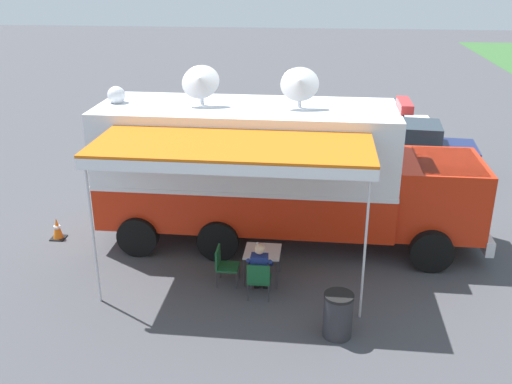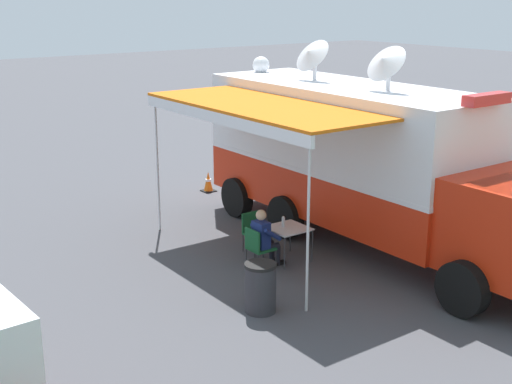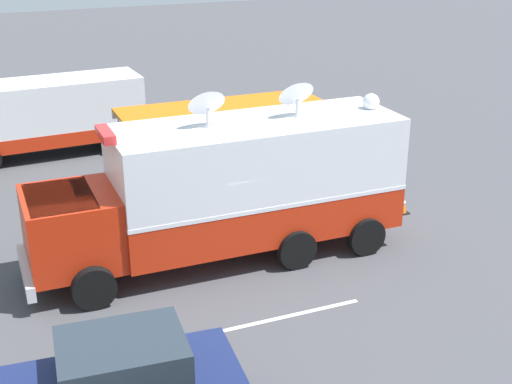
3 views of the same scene
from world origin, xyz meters
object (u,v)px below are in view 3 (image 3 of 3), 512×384
Objects in this scene: water_bottle at (211,195)px; traffic_cone at (403,204)px; seated_responder at (201,195)px; folding_table at (208,201)px; command_truck at (229,185)px; folding_chair_at_table at (200,197)px; folding_chair_beside_table at (233,199)px; trash_bin at (136,193)px; support_truck at (54,116)px.

water_bottle reaches higher than traffic_cone.
folding_table is at bearing 179.77° from seated_responder.
traffic_cone is (0.52, -5.64, -1.67)m from command_truck.
water_bottle is at bearing -172.39° from folding_chair_at_table.
traffic_cone is (-1.78, -4.63, -0.23)m from folding_chair_beside_table.
folding_table is at bearing 109.15° from water_bottle.
trash_bin is at bearing 63.89° from traffic_cone.
folding_chair_beside_table is 0.70× the size of seated_responder.
trash_bin is 1.57× the size of traffic_cone.
folding_chair_at_table is 0.96× the size of trash_bin.
support_truck reaches higher than folding_table.
traffic_cone is (-2.15, -5.48, -0.37)m from seated_responder.
water_bottle is 0.26× the size of folding_chair_beside_table.
folding_table reaches higher than traffic_cone.
folding_chair_at_table is at bearing 7.61° from water_bottle.
folding_chair_at_table is (0.80, -0.00, -0.16)m from folding_table.
trash_bin is 7.91m from traffic_cone.
support_truck is at bearing 21.17° from water_bottle.
seated_responder is at bearing 179.33° from folding_chair_at_table.
water_bottle is (0.04, -0.11, 0.16)m from folding_table.
folding_chair_at_table is at bearing 56.69° from folding_chair_beside_table.
command_truck is 42.49× the size of water_bottle.
traffic_cone is 12.89m from support_truck.
support_truck is at bearing 15.69° from command_truck.
seated_responder is at bearing -158.05° from support_truck.
folding_chair_beside_table is 4.97m from traffic_cone.
folding_chair_beside_table is at bearing -123.31° from folding_chair_at_table.
folding_chair_at_table reaches higher than folding_table.
seated_responder reaches higher than folding_chair_at_table.
support_truck is (10.16, 2.85, -0.56)m from command_truck.
traffic_cone is at bearing -116.11° from trash_bin.
folding_chair_at_table is 1.50× the size of traffic_cone.
command_truck is 2.39m from water_bottle.
trash_bin is 0.13× the size of support_truck.
folding_table is 0.65× the size of seated_responder.
command_truck is at bearing 95.31° from traffic_cone.
command_truck reaches higher than traffic_cone.
water_bottle is 0.25× the size of trash_bin.
folding_chair_beside_table is 1.50× the size of traffic_cone.
seated_responder is (0.37, 0.85, 0.14)m from folding_chair_beside_table.
folding_chair_at_table is at bearing -0.33° from folding_table.
command_truck is at bearing -164.31° from support_truck.
folding_chair_at_table is 5.96m from traffic_cone.
command_truck reaches higher than folding_table.
folding_chair_beside_table is at bearing -73.96° from folding_table.
command_truck reaches higher than folding_chair_at_table.
command_truck is 10.94× the size of folding_chair_at_table.
traffic_cone is (-2.34, -5.48, -0.23)m from folding_chair_at_table.
folding_chair_at_table is 1.99m from trash_bin.
trash_bin is at bearing -167.25° from support_truck.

